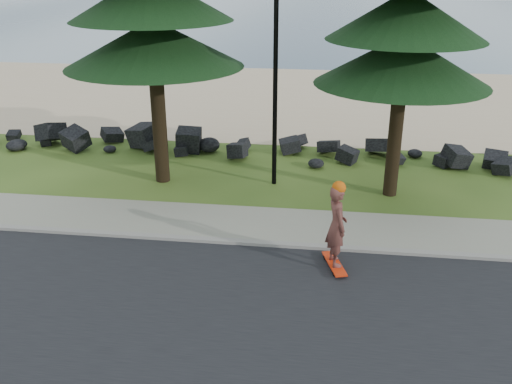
% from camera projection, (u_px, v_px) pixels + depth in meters
% --- Properties ---
extents(ground, '(160.00, 160.00, 0.00)m').
position_uv_depth(ground, '(262.00, 229.00, 14.84)').
color(ground, '#304917').
rests_on(ground, ground).
extents(road, '(160.00, 7.00, 0.02)m').
position_uv_depth(road, '(233.00, 335.00, 10.72)').
color(road, black).
rests_on(road, ground).
extents(kerb, '(160.00, 0.20, 0.10)m').
position_uv_depth(kerb, '(257.00, 243.00, 14.00)').
color(kerb, gray).
rests_on(kerb, ground).
extents(sidewalk, '(160.00, 2.00, 0.08)m').
position_uv_depth(sidewalk, '(263.00, 224.00, 15.01)').
color(sidewalk, gray).
rests_on(sidewalk, ground).
extents(beach_sand, '(160.00, 15.00, 0.01)m').
position_uv_depth(beach_sand, '(297.00, 98.00, 28.08)').
color(beach_sand, '#CBAE87').
rests_on(beach_sand, ground).
extents(ocean, '(160.00, 58.00, 0.01)m').
position_uv_depth(ocean, '(319.00, 19.00, 61.43)').
color(ocean, '#344E64').
rests_on(ocean, ground).
extents(seawall_boulders, '(60.00, 2.40, 1.10)m').
position_uv_depth(seawall_boulders, '(281.00, 158.00, 19.95)').
color(seawall_boulders, black).
rests_on(seawall_boulders, ground).
extents(lamp_post, '(0.25, 0.14, 8.14)m').
position_uv_depth(lamp_post, '(276.00, 48.00, 16.16)').
color(lamp_post, black).
rests_on(lamp_post, ground).
extents(skateboarder, '(0.63, 1.16, 2.11)m').
position_uv_depth(skateboarder, '(337.00, 226.00, 12.60)').
color(skateboarder, red).
rests_on(skateboarder, ground).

